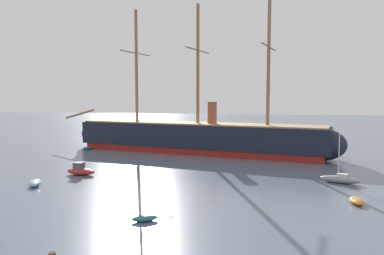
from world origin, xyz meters
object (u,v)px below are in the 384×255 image
object	(u,v)px
sailboat_alongside_stern	(340,179)
dinghy_far_left	(87,148)
motorboat_alongside_bow	(81,171)
tall_ship	(198,137)
dinghy_mid_left	(35,183)
motorboat_distant_centre	(233,145)
dinghy_mid_right	(356,201)
dinghy_near_centre	(144,218)

from	to	relation	value
sailboat_alongside_stern	dinghy_far_left	distance (m)	49.06
motorboat_alongside_bow	dinghy_far_left	bearing A→B (deg)	113.41
tall_ship	sailboat_alongside_stern	world-z (taller)	tall_ship
tall_ship	dinghy_mid_left	size ratio (longest dim) A/B	17.84
motorboat_distant_centre	tall_ship	bearing A→B (deg)	-128.64
dinghy_mid_left	sailboat_alongside_stern	xyz separation A→B (m)	(37.13, 8.01, 0.18)
dinghy_mid_left	sailboat_alongside_stern	size ratio (longest dim) A/B	0.51
motorboat_alongside_bow	sailboat_alongside_stern	xyz separation A→B (m)	(34.53, 1.16, -0.08)
dinghy_far_left	motorboat_distant_centre	size ratio (longest dim) A/B	0.54
motorboat_alongside_bow	motorboat_distant_centre	xyz separation A→B (m)	(19.02, 30.22, 0.09)
tall_ship	sailboat_alongside_stern	bearing A→B (deg)	-44.59
dinghy_mid_right	tall_ship	bearing A→B (deg)	124.93
dinghy_mid_left	motorboat_alongside_bow	size ratio (longest dim) A/B	0.74
sailboat_alongside_stern	dinghy_far_left	xyz separation A→B (m)	(-44.23, 21.24, -0.23)
sailboat_alongside_stern	motorboat_alongside_bow	bearing A→B (deg)	-178.07
dinghy_mid_left	sailboat_alongside_stern	distance (m)	37.98
tall_ship	dinghy_far_left	bearing A→B (deg)	-179.71
dinghy_mid_right	sailboat_alongside_stern	bearing A→B (deg)	88.30
sailboat_alongside_stern	tall_ship	bearing A→B (deg)	135.41
sailboat_alongside_stern	motorboat_distant_centre	size ratio (longest dim) A/B	1.23
dinghy_near_centre	motorboat_distant_centre	distance (m)	47.49
dinghy_mid_right	sailboat_alongside_stern	world-z (taller)	sailboat_alongside_stern
dinghy_mid_right	motorboat_alongside_bow	world-z (taller)	motorboat_alongside_bow
tall_ship	motorboat_distant_centre	size ratio (longest dim) A/B	11.20
motorboat_alongside_bow	dinghy_near_centre	bearing A→B (deg)	-49.66
motorboat_alongside_bow	motorboat_distant_centre	bearing A→B (deg)	57.81
tall_ship	dinghy_far_left	world-z (taller)	tall_ship
dinghy_mid_left	dinghy_far_left	bearing A→B (deg)	103.65
dinghy_mid_left	dinghy_mid_right	distance (m)	36.87
motorboat_alongside_bow	tall_ship	bearing A→B (deg)	60.26
dinghy_far_left	motorboat_distant_centre	bearing A→B (deg)	15.23
sailboat_alongside_stern	motorboat_distant_centre	xyz separation A→B (m)	(-15.50, 29.06, 0.17)
dinghy_far_left	sailboat_alongside_stern	bearing A→B (deg)	-25.65
dinghy_mid_right	dinghy_far_left	size ratio (longest dim) A/B	0.97
tall_ship	dinghy_mid_left	world-z (taller)	tall_ship
dinghy_mid_right	motorboat_distant_centre	size ratio (longest dim) A/B	0.53
tall_ship	dinghy_near_centre	size ratio (longest dim) A/B	22.35
tall_ship	motorboat_alongside_bow	size ratio (longest dim) A/B	13.28
tall_ship	motorboat_alongside_bow	world-z (taller)	tall_ship
tall_ship	dinghy_mid_right	xyz separation A→B (m)	(21.39, -30.62, -2.73)
tall_ship	dinghy_mid_right	world-z (taller)	tall_ship
dinghy_near_centre	motorboat_distant_centre	bearing A→B (deg)	84.51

